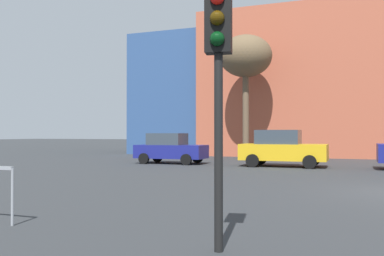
# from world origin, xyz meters

# --- Properties ---
(building_backdrop) EXTENTS (32.21, 12.50, 12.54)m
(building_backdrop) POSITION_xyz_m (-2.60, 22.45, 5.16)
(building_backdrop) COLOR #B2563D
(building_backdrop) RESTS_ON ground_plane
(parked_car_0) EXTENTS (3.78, 1.86, 1.64)m
(parked_car_0) POSITION_xyz_m (-11.08, 8.25, 0.82)
(parked_car_0) COLOR navy
(parked_car_0) RESTS_ON ground_plane
(parked_car_1) EXTENTS (4.15, 2.03, 1.80)m
(parked_car_1) POSITION_xyz_m (-5.07, 8.25, 0.89)
(parked_car_1) COLOR gold
(parked_car_1) RESTS_ON ground_plane
(traffic_light_near_left) EXTENTS (0.40, 0.39, 3.60)m
(traffic_light_near_left) POSITION_xyz_m (-3.41, -7.29, 2.66)
(traffic_light_near_left) COLOR black
(traffic_light_near_left) RESTS_ON ground_plane
(bare_tree_0) EXTENTS (3.37, 3.37, 7.94)m
(bare_tree_0) POSITION_xyz_m (-8.25, 13.74, 6.48)
(bare_tree_0) COLOR brown
(bare_tree_0) RESTS_ON ground_plane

